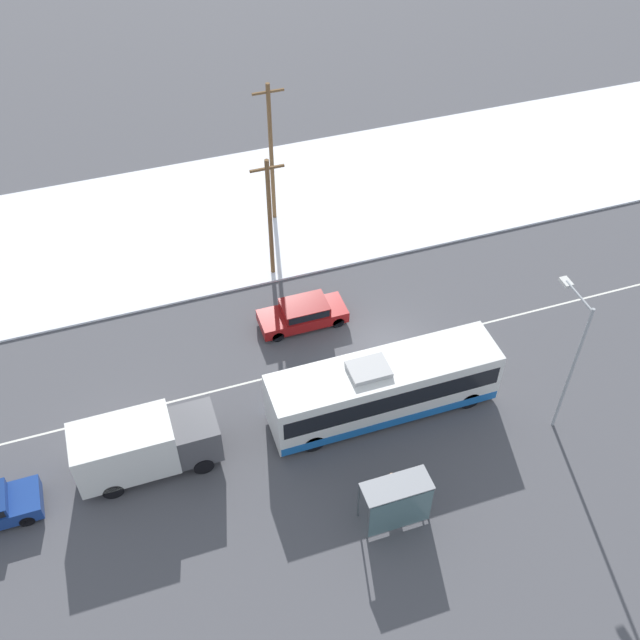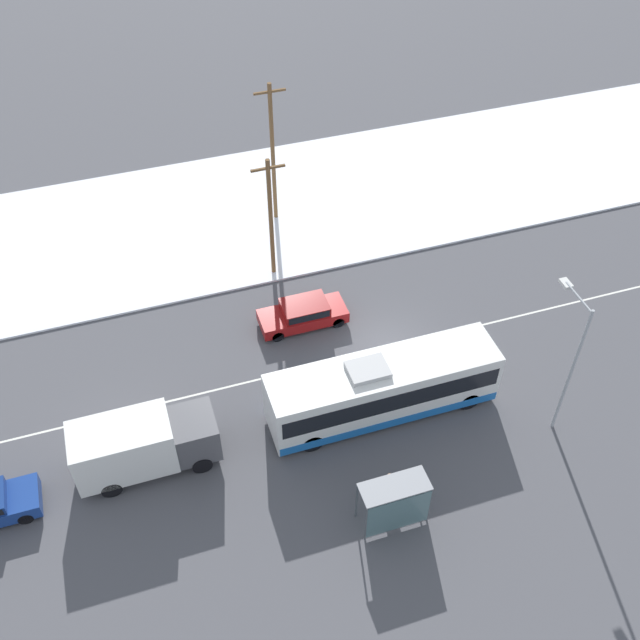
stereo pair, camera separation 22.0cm
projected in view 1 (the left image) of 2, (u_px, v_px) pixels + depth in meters
ground_plane at (386, 348)px, 38.29m from camera, size 120.00×120.00×0.00m
snow_lot at (306, 201)px, 47.28m from camera, size 80.00×13.40×0.12m
lane_marking_center at (386, 348)px, 38.29m from camera, size 60.00×0.12×0.00m
city_bus at (383, 387)px, 34.34m from camera, size 10.74×2.57×3.27m
box_truck at (143, 445)px, 32.03m from camera, size 6.15×2.30×2.92m
sedan_car at (303, 313)px, 39.04m from camera, size 4.58×1.80×1.39m
pedestrian_at_stop at (391, 483)px, 31.38m from camera, size 0.60×0.26×1.65m
bus_shelter at (398, 501)px, 30.00m from camera, size 2.84×1.20×2.40m
streetlamp at (571, 350)px, 31.82m from camera, size 0.36×2.29×7.47m
utility_pole_roadside at (270, 217)px, 39.69m from camera, size 1.80×0.24×7.46m
utility_pole_snowlot at (271, 153)px, 42.82m from camera, size 1.80×0.24×8.92m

